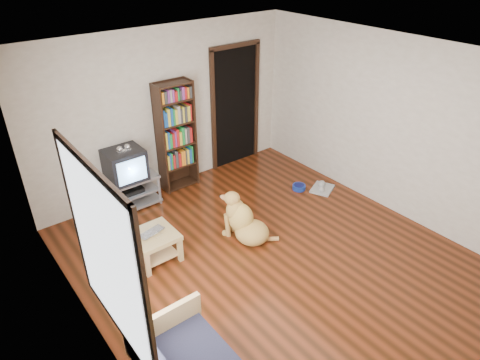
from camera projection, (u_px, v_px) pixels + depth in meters
ground at (269, 257)px, 5.67m from camera, size 5.00×5.00×0.00m
ceiling at (277, 60)px, 4.37m from camera, size 5.00×5.00×0.00m
wall_back at (166, 111)px, 6.72m from camera, size 4.50×0.00×4.50m
wall_left at (85, 246)px, 3.82m from camera, size 0.00×5.00×5.00m
wall_right at (388, 125)px, 6.22m from camera, size 0.00×5.00×5.00m
laptop at (154, 234)px, 5.42m from camera, size 0.38×0.29×0.03m
dog_bowl at (299, 187)px, 7.15m from camera, size 0.22×0.22×0.08m
grey_rag at (322, 189)px, 7.16m from camera, size 0.50×0.46×0.03m
window at (106, 257)px, 3.38m from camera, size 0.03×1.46×1.70m
doorway at (235, 104)px, 7.52m from camera, size 1.03×0.05×2.19m
tv_stand at (129, 192)px, 6.59m from camera, size 0.90×0.45×0.50m
crt_tv at (124, 164)px, 6.36m from camera, size 0.55×0.52×0.58m
bookshelf at (176, 131)px, 6.79m from camera, size 0.60×0.30×1.80m
coffee_table at (154, 241)px, 5.51m from camera, size 0.55×0.55×0.40m
dog at (244, 222)px, 5.90m from camera, size 0.61×0.80×0.72m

